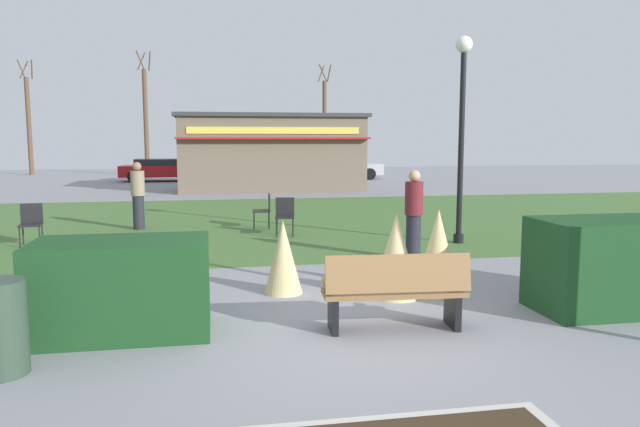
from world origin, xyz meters
name	(u,v)px	position (x,y,z in m)	size (l,w,h in m)	color
ground_plane	(345,330)	(0.00, 0.00, 0.00)	(80.00, 80.00, 0.00)	gray
lawn_patch	(268,220)	(0.00, 9.72, 0.00)	(36.00, 12.00, 0.01)	#446B33
park_bench	(395,291)	(0.58, -0.12, 0.48)	(1.73, 0.64, 0.95)	olive
hedge_left	(123,287)	(-2.57, 0.34, 0.55)	(1.98, 1.10, 1.11)	#19421E
hedge_right	(620,265)	(3.78, 0.19, 0.61)	(2.26, 1.10, 1.22)	#19421E
ornamental_grass_behind_left	(396,256)	(1.05, 1.34, 0.61)	(0.70, 0.70, 1.21)	#D1BC7F
ornamental_grass_behind_right	(438,252)	(1.70, 1.40, 0.63)	(0.68, 0.68, 1.26)	#D1BC7F
ornamental_grass_behind_center	(283,257)	(-0.52, 1.85, 0.54)	(0.56, 0.56, 1.08)	#D1BC7F
lamppost_mid	(462,115)	(3.76, 5.40, 2.77)	(0.36, 0.36, 4.41)	black
food_kiosk	(271,152)	(1.06, 19.77, 1.68)	(8.23, 4.08, 3.33)	#6B5B4C
cafe_chair_west	(285,213)	(0.14, 7.08, 0.53)	(0.50, 0.50, 0.89)	black
cafe_chair_east	(265,208)	(-0.22, 8.26, 0.53)	(0.47, 0.47, 0.89)	black
cafe_chair_center	(31,221)	(-5.34, 6.76, 0.53)	(0.49, 0.49, 0.89)	black
person_strolling	(414,214)	(2.19, 3.87, 0.86)	(0.34, 0.34, 1.69)	#23232D
person_standing	(138,195)	(-3.36, 8.70, 0.86)	(0.34, 0.34, 1.69)	#23232D
parked_car_west_slot	(160,169)	(-4.23, 26.20, 0.64)	(4.22, 2.10, 1.20)	maroon
parked_car_center_slot	(263,168)	(1.25, 26.20, 0.64)	(4.20, 2.06, 1.20)	navy
parked_car_east_slot	(343,168)	(5.80, 26.20, 0.64)	(4.28, 2.21, 1.20)	#B7BABF
tree_left_bg	(146,120)	(-5.45, 31.60, 3.40)	(0.91, 0.96, 7.53)	brown
tree_right_bg	(29,124)	(-12.72, 33.51, 3.18)	(0.91, 0.96, 7.09)	brown
tree_center_bg	(325,124)	(6.11, 33.55, 3.24)	(0.91, 0.96, 7.21)	brown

